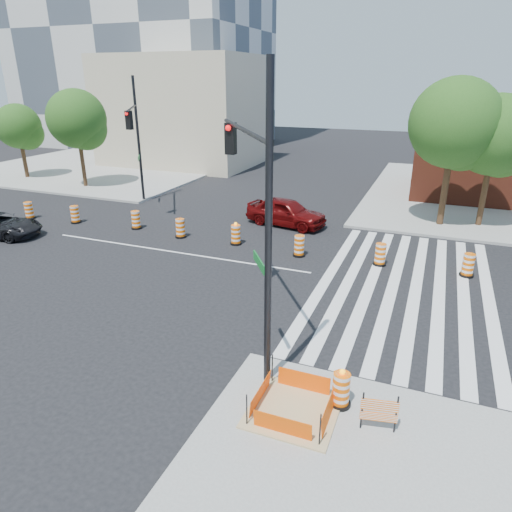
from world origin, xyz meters
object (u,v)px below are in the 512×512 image
object	(u,v)px
red_coupe	(286,212)
signal_pole_se	(253,191)
signal_pole_nw	(135,131)
dark_suv	(0,225)

from	to	relation	value
red_coupe	signal_pole_se	size ratio (longest dim) A/B	0.56
signal_pole_nw	signal_pole_se	bearing A→B (deg)	14.05
red_coupe	signal_pole_se	bearing A→B (deg)	-155.51
dark_suv	signal_pole_se	xyz separation A→B (m)	(16.89, -5.23, 4.49)
signal_pole_se	signal_pole_nw	size ratio (longest dim) A/B	1.04
signal_pole_se	dark_suv	bearing A→B (deg)	38.38
signal_pole_se	signal_pole_nw	bearing A→B (deg)	11.06
dark_suv	signal_pole_nw	size ratio (longest dim) A/B	0.56
dark_suv	signal_pole_se	distance (m)	18.24
red_coupe	signal_pole_nw	xyz separation A→B (m)	(-10.03, 0.17, 4.11)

